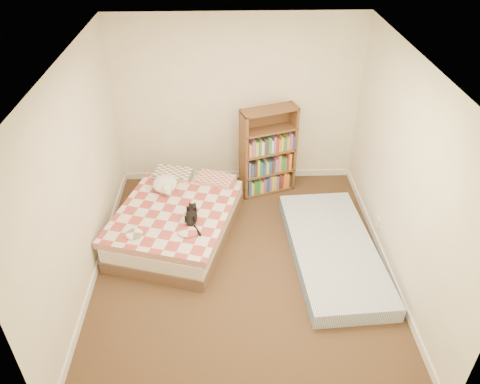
{
  "coord_description": "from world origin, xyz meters",
  "views": [
    {
      "loc": [
        -0.17,
        -4.19,
        3.97
      ],
      "look_at": [
        -0.02,
        0.3,
        0.87
      ],
      "focal_mm": 35.0,
      "sensor_mm": 36.0,
      "label": 1
    }
  ],
  "objects_px": {
    "white_dog": "(166,184)",
    "bookshelf": "(268,160)",
    "black_cat": "(192,216)",
    "floor_mattress": "(333,251)",
    "bed": "(178,219)"
  },
  "relations": [
    {
      "from": "white_dog",
      "to": "bookshelf",
      "type": "bearing_deg",
      "value": 52.03
    },
    {
      "from": "black_cat",
      "to": "bookshelf",
      "type": "bearing_deg",
      "value": 52.55
    },
    {
      "from": "bookshelf",
      "to": "floor_mattress",
      "type": "bearing_deg",
      "value": -84.83
    },
    {
      "from": "bed",
      "to": "bookshelf",
      "type": "xyz_separation_m",
      "value": [
        1.25,
        0.98,
        0.28
      ]
    },
    {
      "from": "white_dog",
      "to": "bed",
      "type": "bearing_deg",
      "value": -37.21
    },
    {
      "from": "floor_mattress",
      "to": "bed",
      "type": "bearing_deg",
      "value": 160.91
    },
    {
      "from": "floor_mattress",
      "to": "black_cat",
      "type": "xyz_separation_m",
      "value": [
        -1.73,
        0.24,
        0.41
      ]
    },
    {
      "from": "bed",
      "to": "black_cat",
      "type": "relative_size",
      "value": 3.85
    },
    {
      "from": "floor_mattress",
      "to": "black_cat",
      "type": "distance_m",
      "value": 1.79
    },
    {
      "from": "black_cat",
      "to": "white_dog",
      "type": "xyz_separation_m",
      "value": [
        -0.37,
        0.65,
        0.03
      ]
    },
    {
      "from": "bed",
      "to": "white_dog",
      "type": "height_order",
      "value": "white_dog"
    },
    {
      "from": "black_cat",
      "to": "white_dog",
      "type": "distance_m",
      "value": 0.75
    },
    {
      "from": "bed",
      "to": "floor_mattress",
      "type": "xyz_separation_m",
      "value": [
        1.94,
        -0.55,
        -0.13
      ]
    },
    {
      "from": "bed",
      "to": "bookshelf",
      "type": "distance_m",
      "value": 1.61
    },
    {
      "from": "bed",
      "to": "white_dog",
      "type": "bearing_deg",
      "value": 131.13
    }
  ]
}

